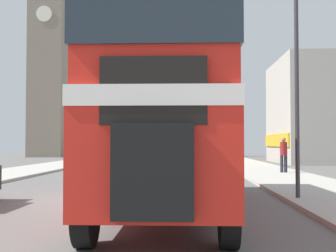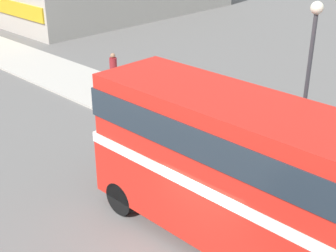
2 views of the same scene
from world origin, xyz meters
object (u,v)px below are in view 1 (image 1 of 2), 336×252
object	(u,v)px
double_decker_bus	(168,108)
pedestrian_walking	(284,153)
bus_distant	(170,133)
street_lamp	(297,58)
church_tower	(49,27)

from	to	relation	value
double_decker_bus	pedestrian_walking	bearing A→B (deg)	66.53
bus_distant	pedestrian_walking	size ratio (longest dim) A/B	6.17
bus_distant	street_lamp	size ratio (longest dim) A/B	1.89
bus_distant	pedestrian_walking	bearing A→B (deg)	-67.26
pedestrian_walking	street_lamp	world-z (taller)	street_lamp
pedestrian_walking	church_tower	bearing A→B (deg)	124.46
bus_distant	street_lamp	distance (m)	26.60
double_decker_bus	pedestrian_walking	xyz separation A→B (m)	(5.44, 12.54, -1.34)
bus_distant	double_decker_bus	bearing A→B (deg)	-88.24
bus_distant	pedestrian_walking	distance (m)	16.33
double_decker_bus	street_lamp	world-z (taller)	street_lamp
bus_distant	street_lamp	world-z (taller)	street_lamp
double_decker_bus	pedestrian_walking	distance (m)	13.74
double_decker_bus	street_lamp	distance (m)	4.03
double_decker_bus	church_tower	xyz separation A→B (m)	(-16.06, 43.88, 13.21)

